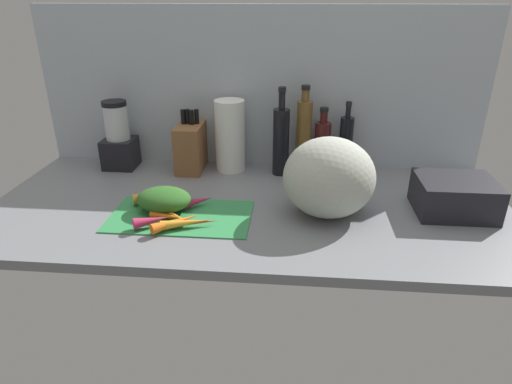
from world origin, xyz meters
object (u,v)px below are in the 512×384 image
object	(u,v)px
cutting_board	(181,215)
bottle_3	(345,144)
bottle_2	(322,145)
blender_appliance	(119,139)
carrot_3	(168,216)
paper_towel_roll	(230,136)
bottle_0	(281,140)
dish_rack	(454,196)
carrot_0	(151,197)
carrot_6	(198,201)
bottle_1	(304,135)
carrot_2	(176,222)
carrot_1	(194,223)
winter_squash	(329,178)
carrot_5	(186,223)
knife_block	(191,147)
carrot_4	(179,218)
carrot_7	(151,221)

from	to	relation	value
cutting_board	bottle_3	xyz separation A→B (cm)	(53.86, 43.18, 10.85)
cutting_board	bottle_2	world-z (taller)	bottle_2
cutting_board	blender_appliance	xyz separation A→B (cm)	(-33.86, 40.13, 10.97)
cutting_board	carrot_3	xyz separation A→B (cm)	(-2.85, -3.71, 1.52)
paper_towel_roll	bottle_2	xyz separation A→B (cm)	(35.11, 1.33, -3.25)
bottle_3	cutting_board	bearing A→B (deg)	-141.28
bottle_0	dish_rack	bearing A→B (deg)	-26.30
carrot_0	carrot_6	xyz separation A→B (cm)	(15.75, -1.00, -0.20)
blender_appliance	bottle_0	distance (cm)	63.38
carrot_3	bottle_1	distance (cm)	62.00
carrot_6	blender_appliance	distance (cm)	51.39
carrot_2	bottle_0	distance (cm)	55.70
cutting_board	carrot_0	distance (cm)	14.13
carrot_1	winter_squash	bearing A→B (deg)	17.73
carrot_1	carrot_5	size ratio (longest dim) A/B	1.01
knife_block	bottle_2	bearing A→B (deg)	3.18
carrot_2	carrot_6	size ratio (longest dim) A/B	1.52
blender_appliance	bottle_2	xyz separation A→B (cm)	(78.89, 2.43, -0.94)
winter_squash	cutting_board	bearing A→B (deg)	-172.60
carrot_5	bottle_2	distance (cm)	65.78
carrot_2	paper_towel_roll	world-z (taller)	paper_towel_roll
carrot_6	blender_appliance	bearing A→B (deg)	138.51
bottle_1	bottle_0	bearing A→B (deg)	-161.92
bottle_2	bottle_3	distance (cm)	8.89
bottle_0	carrot_0	bearing A→B (deg)	-143.07
carrot_1	carrot_4	distance (cm)	5.57
carrot_2	carrot_6	distance (cm)	14.81
carrot_0	dish_rack	distance (cm)	96.94
carrot_3	bottle_0	size ratio (longest dim) A/B	0.35
winter_squash	blender_appliance	xyz separation A→B (cm)	(-79.14, 34.25, -1.03)
carrot_2	bottle_1	xyz separation A→B (cm)	(37.22, 49.10, 12.26)
carrot_1	bottle_2	world-z (taller)	bottle_2
blender_appliance	carrot_6	bearing A→B (deg)	-41.49
carrot_6	knife_block	size ratio (longest dim) A/B	0.43
carrot_6	carrot_3	bearing A→B (deg)	-123.70
carrot_3	winter_squash	world-z (taller)	winter_squash
carrot_4	carrot_7	world-z (taller)	carrot_7
carrot_2	blender_appliance	size ratio (longest dim) A/B	0.58
carrot_0	bottle_0	distance (cm)	52.63
blender_appliance	carrot_4	bearing A→B (deg)	-52.28
paper_towel_roll	bottle_1	size ratio (longest dim) A/B	0.82
carrot_7	knife_block	xyz separation A→B (cm)	(1.44, 47.72, 6.77)
cutting_board	carrot_1	size ratio (longest dim) A/B	2.96
paper_towel_roll	bottle_2	bearing A→B (deg)	2.17
carrot_4	bottle_3	xyz separation A→B (cm)	(53.26, 47.60, 9.41)
bottle_0	bottle_3	bearing A→B (deg)	10.71
carrot_0	dish_rack	bearing A→B (deg)	2.03
bottle_2	bottle_3	size ratio (longest dim) A/B	0.92
knife_block	blender_appliance	distance (cm)	28.59
dish_rack	carrot_4	bearing A→B (deg)	-169.63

